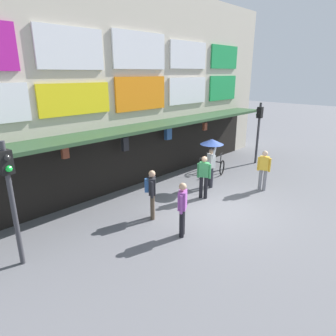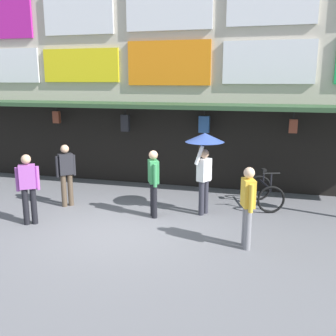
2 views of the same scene
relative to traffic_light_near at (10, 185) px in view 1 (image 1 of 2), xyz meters
name	(u,v)px [view 1 (image 1 of 2)]	position (x,y,z in m)	size (l,w,h in m)	color
ground_plane	(217,209)	(6.08, -1.77, -2.14)	(80.00, 80.00, 0.00)	slate
shopfront	(131,90)	(6.08, 2.80, 1.82)	(18.00, 2.60, 8.00)	beige
traffic_light_near	(10,185)	(0.00, 0.00, 0.00)	(0.30, 0.34, 3.20)	#38383D
traffic_light_far	(259,123)	(12.24, 0.02, 0.00)	(0.29, 0.33, 3.20)	#38383D
bicycle_parked	(211,165)	(9.15, 0.73, -1.75)	(1.04, 1.33, 1.05)	black
pedestrian_in_purple	(204,175)	(6.50, -0.81, -1.19)	(0.36, 0.48, 1.68)	black
pedestrian_in_white	(151,191)	(3.98, -0.59, -1.16)	(0.47, 0.47, 1.68)	brown
pedestrian_in_red	(264,168)	(8.85, -2.07, -1.19)	(0.32, 0.51, 1.68)	gray
pedestrian_in_blue	(182,207)	(3.83, -2.05, -1.19)	(0.47, 0.37, 1.68)	black
pedestrian_with_umbrella	(212,149)	(7.66, -0.30, -0.50)	(0.96, 0.96, 2.08)	#2D2D38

